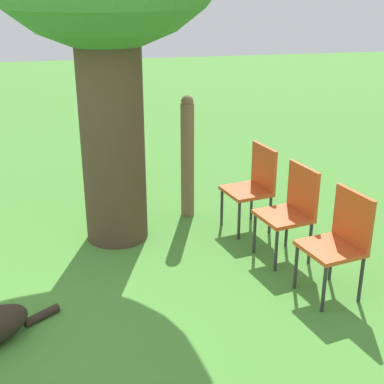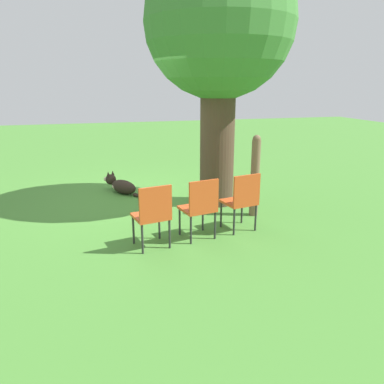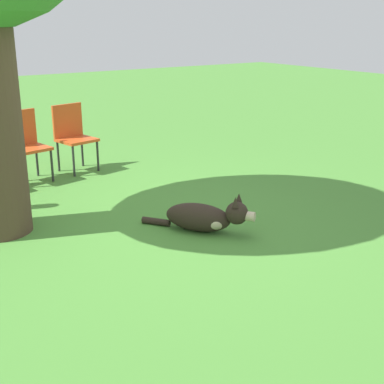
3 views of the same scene
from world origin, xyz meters
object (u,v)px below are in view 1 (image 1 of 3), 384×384
(fence_post, at_px, (187,157))
(red_chair_2, at_px, (254,183))
(red_chair_1, at_px, (292,207))
(red_chair_0, at_px, (340,238))

(fence_post, bearing_deg, red_chair_2, -38.38)
(red_chair_1, distance_m, red_chair_2, 0.69)
(fence_post, relative_size, red_chair_0, 1.52)
(fence_post, distance_m, red_chair_2, 0.78)
(fence_post, bearing_deg, red_chair_1, -57.74)
(red_chair_1, xyz_separation_m, red_chair_2, (-0.13, 0.68, 0.00))
(fence_post, relative_size, red_chair_1, 1.52)
(fence_post, xyz_separation_m, red_chair_1, (0.73, -1.15, -0.17))
(fence_post, xyz_separation_m, red_chair_2, (0.59, -0.47, -0.17))
(red_chair_0, relative_size, red_chair_1, 1.00)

